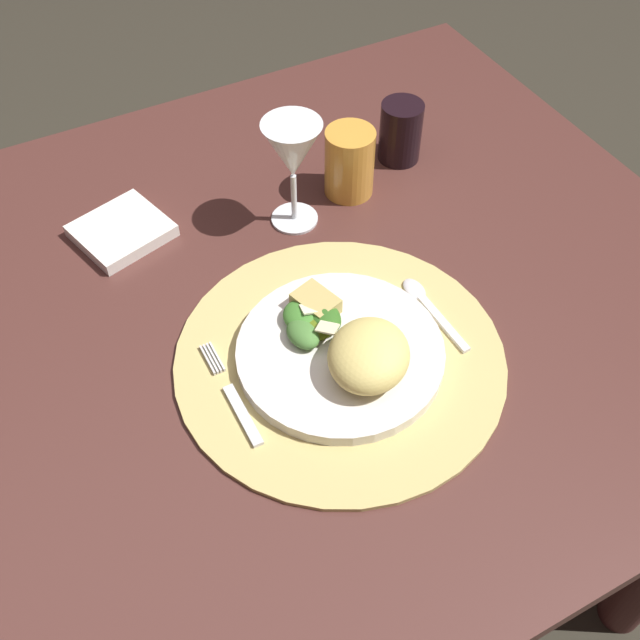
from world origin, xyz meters
name	(u,v)px	position (x,y,z in m)	size (l,w,h in m)	color
ground_plane	(295,552)	(0.00, 0.00, 0.00)	(6.00, 6.00, 0.00)	#302D23
dining_table	(285,378)	(0.00, 0.00, 0.59)	(1.13, 0.95, 0.76)	#4A2823
placemat	(340,358)	(0.02, -0.12, 0.76)	(0.39, 0.39, 0.01)	tan
dinner_plate	(340,353)	(0.02, -0.12, 0.77)	(0.24, 0.24, 0.02)	silver
pasta_serving	(369,355)	(0.03, -0.16, 0.80)	(0.10, 0.09, 0.05)	#DBC66B
salad_greens	(312,322)	(0.01, -0.07, 0.79)	(0.08, 0.08, 0.03)	#2C5C1C
bread_piece	(316,303)	(0.02, -0.05, 0.79)	(0.05, 0.04, 0.02)	tan
fork	(233,398)	(-0.11, -0.11, 0.77)	(0.01, 0.15, 0.00)	silver
spoon	(426,302)	(0.15, -0.09, 0.77)	(0.02, 0.13, 0.01)	silver
napkin	(122,231)	(-0.14, 0.20, 0.77)	(0.11, 0.10, 0.02)	white
wine_glass	(292,154)	(0.08, 0.13, 0.87)	(0.08, 0.08, 0.16)	silver
amber_tumbler	(349,163)	(0.18, 0.14, 0.81)	(0.07, 0.07, 0.10)	gold
dark_tumbler	(401,132)	(0.28, 0.18, 0.80)	(0.06, 0.06, 0.09)	black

